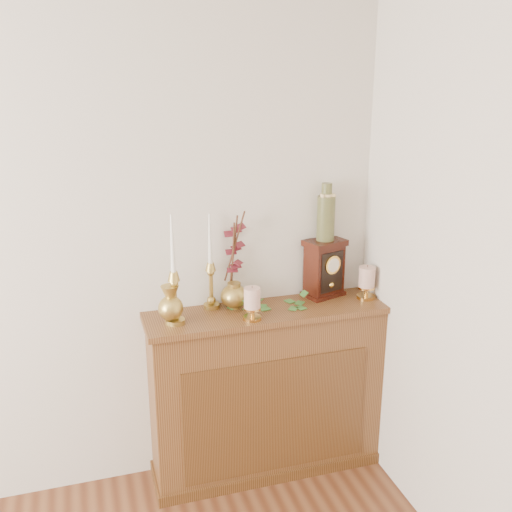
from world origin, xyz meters
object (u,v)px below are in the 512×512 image
object	(u,v)px
candlestick_center	(211,278)
bud_vase	(171,305)
mantel_clock	(324,269)
ceramic_vase	(326,215)
candlestick_left	(174,289)
ginger_jar	(234,263)

from	to	relation	value
candlestick_center	bud_vase	bearing A→B (deg)	-148.77
mantel_clock	bud_vase	bearing A→B (deg)	171.18
ceramic_vase	bud_vase	bearing A→B (deg)	-171.00
bud_vase	ceramic_vase	world-z (taller)	ceramic_vase
candlestick_center	bud_vase	world-z (taller)	candlestick_center
candlestick_left	candlestick_center	distance (m)	0.25
ceramic_vase	candlestick_left	bearing A→B (deg)	-170.73
candlestick_left	ceramic_vase	distance (m)	0.87
ginger_jar	candlestick_left	bearing A→B (deg)	-157.40
candlestick_center	ginger_jar	xyz separation A→B (m)	(0.12, -0.00, 0.07)
ginger_jar	candlestick_center	bearing A→B (deg)	179.28
bud_vase	ceramic_vase	bearing A→B (deg)	9.00
candlestick_left	ginger_jar	bearing A→B (deg)	22.60
candlestick_center	mantel_clock	bearing A→B (deg)	-0.74
ginger_jar	mantel_clock	size ratio (longest dim) A/B	1.66
candlestick_left	ginger_jar	xyz separation A→B (m)	(0.33, 0.14, 0.05)
candlestick_center	ginger_jar	size ratio (longest dim) A/B	0.96
ginger_jar	mantel_clock	bearing A→B (deg)	-0.75
candlestick_center	ceramic_vase	distance (m)	0.67
ceramic_vase	ginger_jar	bearing A→B (deg)	179.56
candlestick_center	ceramic_vase	size ratio (longest dim) A/B	1.64
ginger_jar	ceramic_vase	xyz separation A→B (m)	(0.49, -0.00, 0.21)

